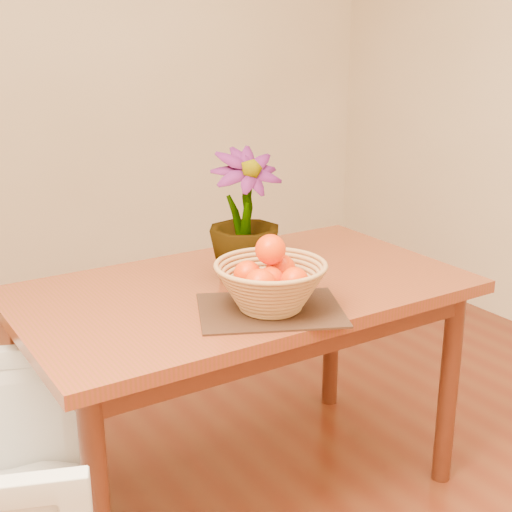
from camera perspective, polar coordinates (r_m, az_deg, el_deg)
wall_back at (r=3.91m, az=-16.63°, el=14.63°), size 4.00×0.02×2.70m
table at (r=2.27m, az=-1.07°, el=-4.38°), size 1.40×0.80×0.75m
placemat at (r=2.03m, az=1.16°, el=-4.34°), size 0.49×0.45×0.01m
wicker_basket at (r=2.01m, az=1.18°, el=-2.56°), size 0.32×0.32×0.13m
orange_pile at (r=2.00m, az=1.18°, el=-1.28°), size 0.21×0.20×0.16m
potted_plant at (r=2.24m, az=-0.93°, el=3.28°), size 0.25×0.25×0.41m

